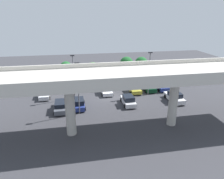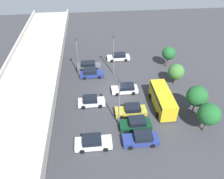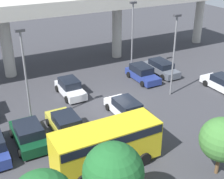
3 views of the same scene
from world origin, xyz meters
TOP-DOWN VIEW (x-y plane):
  - ground_plane at (0.00, 0.00)m, footprint 87.57×87.57m
  - highway_overpass at (0.00, 11.75)m, footprint 42.09×7.55m
  - parked_car_0 at (-11.08, -2.38)m, footprint 2.17×4.81m
  - parked_car_1 at (-8.36, -2.18)m, footprint 2.22×4.52m
  - parked_car_2 at (-5.39, -2.05)m, footprint 2.16×4.83m
  - parked_car_3 at (-2.67, 4.03)m, footprint 2.04×4.36m
  - parked_car_4 at (0.12, -1.96)m, footprint 2.13×4.54m
  - parked_car_5 at (5.57, 3.76)m, footprint 2.08×4.49m
  - parked_car_6 at (8.44, 4.20)m, footprint 2.05×4.82m
  - parked_car_7 at (11.43, -2.26)m, footprint 2.03×4.85m
  - parked_car_8 at (-10.99, 4.02)m, footprint 2.21×4.87m
  - shuttle_bus at (-4.38, -7.12)m, footprint 7.22×2.74m
  - lamp_post_near_aisle at (-7.54, 0.21)m, footprint 0.70×0.35m
  - lamp_post_mid_lot at (5.54, 5.99)m, footprint 0.70×0.35m
  - lamp_post_by_overpass at (6.09, -0.56)m, footprint 0.70×0.35m
  - tree_front_left at (-9.91, -11.68)m, footprint 3.08×3.08m
  - tree_front_centre at (-6.26, -11.54)m, footprint 3.12×3.12m
  - tree_front_right at (1.58, -11.25)m, footprint 2.84×2.84m
  - tree_front_far_right at (7.59, -11.73)m, footprint 2.62×2.62m
  - traffic_cone at (-6.74, -2.85)m, footprint 0.44×0.44m

SIDE VIEW (x-z plane):
  - ground_plane at x=0.00m, z-range 0.00..0.00m
  - traffic_cone at x=-6.74m, z-range -0.02..0.68m
  - parked_car_7 at x=11.43m, z-range -0.04..1.45m
  - parked_car_4 at x=0.12m, z-range -0.04..1.46m
  - parked_car_2 at x=-5.39m, z-range -0.07..1.50m
  - parked_car_6 at x=8.44m, z-range -0.03..1.49m
  - parked_car_3 at x=-2.67m, z-range -0.06..1.55m
  - parked_car_5 at x=5.57m, z-range -0.05..1.56m
  - parked_car_8 at x=-10.99m, z-range -0.06..1.58m
  - parked_car_0 at x=-11.08m, z-range -0.07..1.62m
  - parked_car_1 at x=-8.36m, z-range -0.06..1.61m
  - shuttle_bus at x=-4.38m, z-range 0.28..3.22m
  - tree_front_right at x=1.58m, z-range 0.60..4.64m
  - tree_front_far_right at x=7.59m, z-range 0.87..5.25m
  - tree_front_left at x=-9.91m, z-range 0.84..5.61m
  - tree_front_centre at x=-6.26m, z-range 0.92..5.89m
  - lamp_post_by_overpass at x=6.09m, z-range 0.69..8.59m
  - lamp_post_mid_lot at x=5.54m, z-range 0.69..8.73m
  - lamp_post_near_aisle at x=-7.54m, z-range 0.69..8.77m
  - highway_overpass at x=0.00m, z-range 2.70..11.01m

